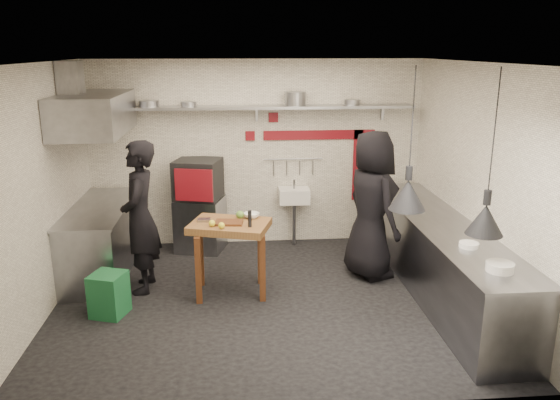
{
  "coord_description": "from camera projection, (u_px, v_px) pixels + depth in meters",
  "views": [
    {
      "loc": [
        -0.33,
        -6.05,
        2.96
      ],
      "look_at": [
        0.2,
        0.3,
        1.17
      ],
      "focal_mm": 35.0,
      "sensor_mm": 36.0,
      "label": 1
    }
  ],
  "objects": [
    {
      "name": "veg_ball",
      "position": [
        240.0,
        215.0,
        6.71
      ],
      "size": [
        0.12,
        0.12,
        0.1
      ],
      "primitive_type": "sphere",
      "rotation": [
        0.0,
        0.0,
        0.27
      ],
      "color": "#588732",
      "rests_on": "prep_table"
    },
    {
      "name": "heat_lamp_near",
      "position": [
        411.0,
        140.0,
        5.31
      ],
      "size": [
        0.41,
        0.41,
        1.42
      ],
      "primitive_type": null,
      "rotation": [
        0.0,
        0.0,
        0.12
      ],
      "color": "black",
      "rests_on": "ceiling"
    },
    {
      "name": "steel_tray",
      "position": [
        204.0,
        220.0,
        6.63
      ],
      "size": [
        0.16,
        0.11,
        0.03
      ],
      "primitive_type": "cube",
      "rotation": [
        0.0,
        0.0,
        -0.01
      ],
      "color": "gray",
      "rests_on": "prep_table"
    },
    {
      "name": "hand_sink",
      "position": [
        294.0,
        196.0,
        8.31
      ],
      "size": [
        0.46,
        0.34,
        0.22
      ],
      "primitive_type": "cube",
      "color": "white",
      "rests_on": "wall_back"
    },
    {
      "name": "small_bowl_right",
      "position": [
        469.0,
        245.0,
        5.74
      ],
      "size": [
        0.25,
        0.25,
        0.05
      ],
      "primitive_type": "cylinder",
      "rotation": [
        0.0,
        0.0,
        -0.26
      ],
      "color": "white",
      "rests_on": "counter_right_top"
    },
    {
      "name": "lemon_b",
      "position": [
        221.0,
        226.0,
        6.35
      ],
      "size": [
        0.09,
        0.09,
        0.08
      ],
      "primitive_type": "sphere",
      "rotation": [
        0.0,
        0.0,
        0.17
      ],
      "color": "yellow",
      "rests_on": "prep_table"
    },
    {
      "name": "combi_oven",
      "position": [
        198.0,
        179.0,
        8.01
      ],
      "size": [
        0.75,
        0.72,
        0.58
      ],
      "primitive_type": "cube",
      "rotation": [
        0.0,
        0.0,
        -0.25
      ],
      "color": "black",
      "rests_on": "oven_stand"
    },
    {
      "name": "pan_far_left",
      "position": [
        149.0,
        104.0,
        7.76
      ],
      "size": [
        0.3,
        0.3,
        0.09
      ],
      "primitive_type": "cylinder",
      "rotation": [
        0.0,
        0.0,
        0.05
      ],
      "color": "gray",
      "rests_on": "back_shelf"
    },
    {
      "name": "shelf_bracket_mid",
      "position": [
        257.0,
        113.0,
        8.07
      ],
      "size": [
        0.04,
        0.06,
        0.24
      ],
      "primitive_type": "cube",
      "color": "gray",
      "rests_on": "wall_back"
    },
    {
      "name": "red_tile_b",
      "position": [
        250.0,
        136.0,
        8.16
      ],
      "size": [
        0.14,
        0.02,
        0.14
      ],
      "primitive_type": "cube",
      "color": "maroon",
      "rests_on": "wall_back"
    },
    {
      "name": "ceiling",
      "position": [
        264.0,
        63.0,
        5.87
      ],
      "size": [
        5.0,
        5.0,
        0.0
      ],
      "primitive_type": "plane",
      "color": "beige",
      "rests_on": "floor"
    },
    {
      "name": "wall_left",
      "position": [
        40.0,
        193.0,
        6.05
      ],
      "size": [
        0.04,
        4.2,
        2.8
      ],
      "primitive_type": "cube",
      "color": "white",
      "rests_on": "floor"
    },
    {
      "name": "oven_stand",
      "position": [
        201.0,
        224.0,
        8.18
      ],
      "size": [
        0.79,
        0.74,
        0.8
      ],
      "primitive_type": "cube",
      "rotation": [
        0.0,
        0.0,
        -0.25
      ],
      "color": "gray",
      "rests_on": "floor"
    },
    {
      "name": "shelf_bracket_right",
      "position": [
        382.0,
        112.0,
        8.22
      ],
      "size": [
        0.04,
        0.06,
        0.24
      ],
      "primitive_type": "cube",
      "color": "gray",
      "rests_on": "wall_back"
    },
    {
      "name": "stock_pot",
      "position": [
        295.0,
        99.0,
        7.91
      ],
      "size": [
        0.32,
        0.32,
        0.2
      ],
      "primitive_type": "cylinder",
      "rotation": [
        0.0,
        0.0,
        -0.03
      ],
      "color": "gray",
      "rests_on": "back_shelf"
    },
    {
      "name": "pan_mid_left",
      "position": [
        189.0,
        104.0,
        7.81
      ],
      "size": [
        0.26,
        0.26,
        0.07
      ],
      "primitive_type": "cylinder",
      "rotation": [
        0.0,
        0.0,
        0.18
      ],
      "color": "gray",
      "rests_on": "back_shelf"
    },
    {
      "name": "sink_tap",
      "position": [
        294.0,
        184.0,
        8.26
      ],
      "size": [
        0.03,
        0.03,
        0.14
      ],
      "primitive_type": "cylinder",
      "color": "gray",
      "rests_on": "hand_sink"
    },
    {
      "name": "hood_duct",
      "position": [
        70.0,
        81.0,
        6.76
      ],
      "size": [
        0.28,
        0.28,
        0.5
      ],
      "primitive_type": "cube",
      "color": "gray",
      "rests_on": "ceiling"
    },
    {
      "name": "counter_left_top",
      "position": [
        99.0,
        207.0,
        7.22
      ],
      "size": [
        0.76,
        2.0,
        0.03
      ],
      "primitive_type": "cube",
      "color": "gray",
      "rests_on": "counter_left"
    },
    {
      "name": "heat_lamp_far",
      "position": [
        492.0,
        154.0,
        4.93
      ],
      "size": [
        0.44,
        0.44,
        1.54
      ],
      "primitive_type": null,
      "rotation": [
        0.0,
        0.0,
        -0.3
      ],
      "color": "black",
      "rests_on": "ceiling"
    },
    {
      "name": "wall_right",
      "position": [
        476.0,
        184.0,
        6.45
      ],
      "size": [
        0.04,
        4.2,
        2.8
      ],
      "primitive_type": "cube",
      "color": "white",
      "rests_on": "floor"
    },
    {
      "name": "counter_right_top",
      "position": [
        444.0,
        224.0,
        6.56
      ],
      "size": [
        0.76,
        3.9,
        0.03
      ],
      "primitive_type": "cube",
      "color": "gray",
      "rests_on": "counter_right"
    },
    {
      "name": "red_tile_a",
      "position": [
        273.0,
        117.0,
        8.12
      ],
      "size": [
        0.14,
        0.02,
        0.14
      ],
      "primitive_type": "cube",
      "color": "maroon",
      "rests_on": "wall_back"
    },
    {
      "name": "shelf_bracket_left",
      "position": [
        126.0,
        114.0,
        7.92
      ],
      "size": [
        0.04,
        0.06,
        0.24
      ],
      "primitive_type": "cube",
      "color": "gray",
      "rests_on": "wall_back"
    },
    {
      "name": "counter_left",
      "position": [
        102.0,
        240.0,
        7.34
      ],
      "size": [
        0.7,
        1.9,
        0.9
      ],
      "primitive_type": "cube",
      "color": "gray",
      "rests_on": "floor"
    },
    {
      "name": "lemon_a",
      "position": [
        212.0,
        223.0,
        6.42
      ],
      "size": [
        0.1,
        0.1,
        0.08
      ],
      "primitive_type": "sphere",
      "rotation": [
        0.0,
        0.0,
        -0.41
      ],
      "color": "yellow",
      "rests_on": "prep_table"
    },
    {
      "name": "wall_back",
      "position": [
        257.0,
        154.0,
        8.27
      ],
      "size": [
        5.0,
        0.04,
        2.8
      ],
      "primitive_type": "cube",
      "color": "white",
      "rests_on": "floor"
    },
    {
      "name": "plate_stack",
      "position": [
        500.0,
        267.0,
        5.11
      ],
      "size": [
        0.32,
        0.32,
        0.09
      ],
      "primitive_type": "cylinder",
      "rotation": [
        0.0,
        0.0,
        0.32
      ],
      "color": "white",
      "rests_on": "counter_right_top"
    },
    {
      "name": "sink_drain",
      "position": [
        294.0,
        224.0,
        8.39
      ],
      "size": [
        0.06,
        0.06,
        0.66
      ],
      "primitive_type": "cylinder",
      "color": "gray",
      "rests_on": "floor"
    },
    {
      "name": "green_bin",
      "position": [
        109.0,
        294.0,
        6.2
      ],
      "size": [
        0.45,
        0.45,
        0.5
      ],
      "primitive_type": "cube",
      "rotation": [
        0.0,
        0.0,
        -0.32
      ],
      "color": "#185C30",
      "rests_on": "floor"
    },
    {
      "name": "red_band_horiz",
      "position": [
        320.0,
        135.0,
        8.25
      ],
      "size": [
        1.7,
        0.02,
        0.14
      ],
      "primitive_type": "cube",
      "color": "maroon",
      "rests_on": "wall_back"
    },
    {
      "name": "cutting_board",
      "position": [
        229.0,
        222.0,
        6.54
      ],
      "size": [
        0.35,
        0.26,
        0.02
      ],
      "primitive_type": "cube",
      "rotation": [
        0.0,
        0.0,
        -0.11
      ],
      "color": "#542C16",
      "rests_on": "prep_table"
    },
    {
      "name": "oven_glass",
      "position": [
        198.0,
        185.0,
        7.69
      ],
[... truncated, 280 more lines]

